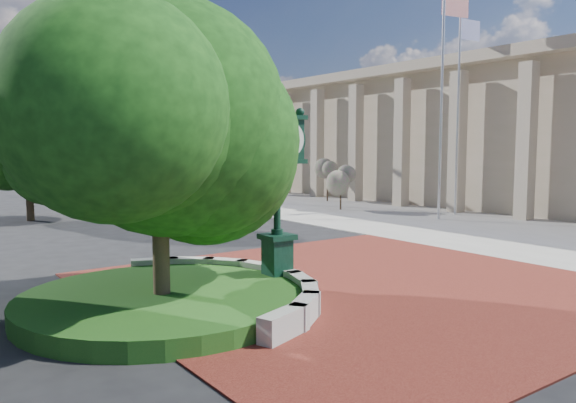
{
  "coord_description": "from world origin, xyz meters",
  "views": [
    {
      "loc": [
        -9.78,
        -11.2,
        3.53
      ],
      "look_at": [
        -0.54,
        1.5,
        2.02
      ],
      "focal_mm": 35.0,
      "sensor_mm": 36.0,
      "label": 1
    }
  ],
  "objects_px": {
    "flagpole_a": "(442,100)",
    "street_lamp_far": "(19,134)",
    "post_clock": "(277,180)",
    "flagpole_b": "(458,112)",
    "street_lamp_near": "(139,112)",
    "parked_car": "(68,182)"
  },
  "relations": [
    {
      "from": "flagpole_a",
      "to": "street_lamp_far",
      "type": "bearing_deg",
      "value": 107.22
    },
    {
      "from": "post_clock",
      "to": "flagpole_b",
      "type": "bearing_deg",
      "value": 23.75
    },
    {
      "from": "flagpole_b",
      "to": "street_lamp_far",
      "type": "bearing_deg",
      "value": 110.58
    },
    {
      "from": "street_lamp_near",
      "to": "street_lamp_far",
      "type": "xyz_separation_m",
      "value": [
        -4.84,
        16.64,
        -1.34
      ]
    },
    {
      "from": "parked_car",
      "to": "flagpole_a",
      "type": "bearing_deg",
      "value": -65.24
    },
    {
      "from": "parked_car",
      "to": "flagpole_b",
      "type": "bearing_deg",
      "value": -61.07
    },
    {
      "from": "post_clock",
      "to": "flagpole_b",
      "type": "relative_size",
      "value": 0.48
    },
    {
      "from": "street_lamp_near",
      "to": "post_clock",
      "type": "bearing_deg",
      "value": -104.83
    },
    {
      "from": "post_clock",
      "to": "flagpole_a",
      "type": "bearing_deg",
      "value": 24.59
    },
    {
      "from": "flagpole_b",
      "to": "street_lamp_far",
      "type": "height_order",
      "value": "flagpole_b"
    },
    {
      "from": "post_clock",
      "to": "parked_car",
      "type": "xyz_separation_m",
      "value": [
        4.66,
        36.98,
        -2.03
      ]
    },
    {
      "from": "post_clock",
      "to": "flagpole_b",
      "type": "xyz_separation_m",
      "value": [
        16.4,
        7.22,
        2.62
      ]
    },
    {
      "from": "parked_car",
      "to": "flagpole_a",
      "type": "distance_m",
      "value": 32.34
    },
    {
      "from": "parked_car",
      "to": "street_lamp_near",
      "type": "relative_size",
      "value": 0.4
    },
    {
      "from": "flagpole_a",
      "to": "flagpole_b",
      "type": "xyz_separation_m",
      "value": [
        2.21,
        0.72,
        -0.45
      ]
    },
    {
      "from": "street_lamp_near",
      "to": "flagpole_a",
      "type": "bearing_deg",
      "value": -72.0
    },
    {
      "from": "street_lamp_near",
      "to": "parked_car",
      "type": "bearing_deg",
      "value": 105.92
    },
    {
      "from": "parked_car",
      "to": "flagpole_a",
      "type": "relative_size",
      "value": 0.37
    },
    {
      "from": "post_clock",
      "to": "parked_car",
      "type": "distance_m",
      "value": 37.33
    },
    {
      "from": "street_lamp_near",
      "to": "street_lamp_far",
      "type": "bearing_deg",
      "value": 106.21
    },
    {
      "from": "parked_car",
      "to": "street_lamp_far",
      "type": "relative_size",
      "value": 0.52
    },
    {
      "from": "flagpole_b",
      "to": "flagpole_a",
      "type": "bearing_deg",
      "value": -161.91
    }
  ]
}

